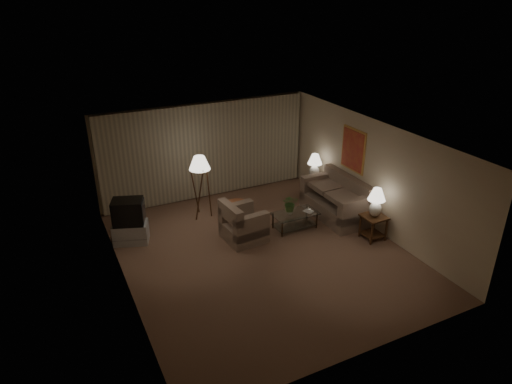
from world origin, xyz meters
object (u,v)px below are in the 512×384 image
(table_lamp_far, at_px, (315,164))
(armchair, at_px, (244,225))
(side_table_near, at_px, (374,223))
(vase, at_px, (290,212))
(tv_cabinet, at_px, (131,233))
(crt_tv, at_px, (128,212))
(ottoman, at_px, (237,210))
(floor_lamp, at_px, (201,186))
(table_lamp_near, at_px, (376,200))
(side_table_far, at_px, (314,184))
(sofa, at_px, (335,201))
(coffee_table, at_px, (295,218))

(table_lamp_far, bearing_deg, armchair, -155.32)
(armchair, bearing_deg, side_table_near, -120.63)
(table_lamp_far, xyz_separation_m, vase, (-1.56, -1.35, -0.53))
(tv_cabinet, bearing_deg, crt_tv, 0.00)
(ottoman, relative_size, vase, 4.40)
(floor_lamp, xyz_separation_m, ottoman, (0.80, -0.45, -0.67))
(crt_tv, bearing_deg, table_lamp_near, -4.68)
(side_table_far, distance_m, tv_cabinet, 5.21)
(side_table_near, bearing_deg, table_lamp_near, 153.43)
(crt_tv, xyz_separation_m, ottoman, (2.75, 0.05, -0.60))
(table_lamp_near, bearing_deg, sofa, 96.34)
(armchair, relative_size, crt_tv, 1.31)
(coffee_table, distance_m, floor_lamp, 2.53)
(armchair, relative_size, vase, 7.91)
(armchair, xyz_separation_m, table_lamp_near, (2.77, -1.33, 0.63))
(coffee_table, relative_size, floor_lamp, 0.67)
(tv_cabinet, bearing_deg, coffee_table, 3.33)
(coffee_table, xyz_separation_m, tv_cabinet, (-3.79, 1.13, -0.03))
(crt_tv, bearing_deg, side_table_far, 22.34)
(crt_tv, xyz_separation_m, vase, (3.64, -1.13, -0.31))
(crt_tv, bearing_deg, ottoman, 20.95)
(sofa, height_order, armchair, sofa)
(armchair, height_order, floor_lamp, floor_lamp)
(ottoman, bearing_deg, table_lamp_near, -44.73)
(armchair, distance_m, side_table_far, 3.05)
(sofa, xyz_separation_m, table_lamp_far, (0.15, 1.25, 0.58))
(side_table_far, xyz_separation_m, table_lamp_near, (0.00, -2.60, 0.61))
(sofa, relative_size, coffee_table, 1.72)
(side_table_far, xyz_separation_m, table_lamp_far, (0.00, 0.00, 0.60))
(coffee_table, bearing_deg, vase, -180.00)
(side_table_near, distance_m, tv_cabinet, 5.72)
(ottoman, bearing_deg, side_table_far, 3.99)
(sofa, height_order, coffee_table, sofa)
(table_lamp_near, xyz_separation_m, coffee_table, (-1.41, 1.25, -0.74))
(sofa, relative_size, crt_tv, 2.34)
(side_table_near, relative_size, table_lamp_far, 0.86)
(table_lamp_near, bearing_deg, vase, 141.23)
(tv_cabinet, height_order, floor_lamp, floor_lamp)
(side_table_near, xyz_separation_m, side_table_far, (-0.00, 2.60, -0.00))
(sofa, height_order, ottoman, sofa)
(sofa, height_order, side_table_near, sofa)
(armchair, height_order, side_table_far, armchair)
(table_lamp_near, xyz_separation_m, table_lamp_far, (0.00, 2.60, -0.01))
(coffee_table, distance_m, crt_tv, 3.99)
(side_table_far, bearing_deg, sofa, -96.84)
(coffee_table, xyz_separation_m, floor_lamp, (-1.85, 1.63, 0.59))
(armchair, height_order, side_table_near, armchair)
(table_lamp_far, bearing_deg, tv_cabinet, -177.56)
(side_table_far, xyz_separation_m, floor_lamp, (-3.25, 0.28, 0.47))
(side_table_far, bearing_deg, side_table_near, -90.00)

